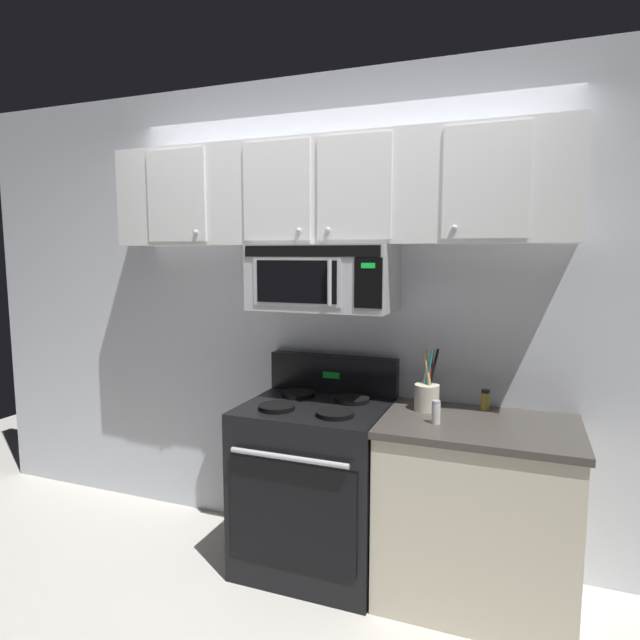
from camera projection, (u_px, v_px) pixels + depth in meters
name	position (u px, v px, depth m)	size (l,w,h in m)	color
ground_plane	(284.00, 610.00, 2.57)	(8.00, 8.00, 0.00)	beige
back_wall	(338.00, 314.00, 3.14)	(5.20, 0.10, 2.70)	silver
stove_range	(316.00, 482.00, 2.91)	(0.76, 0.69, 1.12)	black
over_range_microwave	(323.00, 277.00, 2.88)	(0.76, 0.43, 0.35)	#B7BABF
upper_cabinets	(325.00, 193.00, 2.85)	(2.50, 0.36, 0.55)	silver
counter_segment	(476.00, 511.00, 2.62)	(0.93, 0.65, 0.90)	beige
utensil_crock_cream	(427.00, 394.00, 2.75)	(0.13, 0.13, 0.32)	beige
salt_shaker	(436.00, 412.00, 2.54)	(0.04, 0.04, 0.11)	white
spice_jar	(485.00, 400.00, 2.76)	(0.05, 0.05, 0.11)	olive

